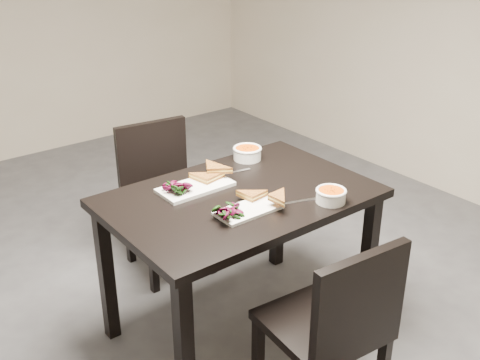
{
  "coord_description": "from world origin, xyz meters",
  "views": [
    {
      "loc": [
        -1.15,
        -2.34,
        1.91
      ],
      "look_at": [
        0.3,
        -0.47,
        0.82
      ],
      "focal_mm": 43.28,
      "sensor_mm": 36.0,
      "label": 1
    }
  ],
  "objects_px": {
    "soup_bowl_near": "(331,195)",
    "plate_far": "(196,187)",
    "soup_bowl_far": "(247,152)",
    "table": "(240,213)",
    "chair_near": "(336,324)",
    "chair_far": "(162,188)",
    "plate_near": "(248,210)"
  },
  "relations": [
    {
      "from": "soup_bowl_near",
      "to": "plate_far",
      "type": "xyz_separation_m",
      "value": [
        -0.4,
        0.48,
        -0.03
      ]
    },
    {
      "from": "soup_bowl_near",
      "to": "soup_bowl_far",
      "type": "xyz_separation_m",
      "value": [
        0.02,
        0.61,
        0.0
      ]
    },
    {
      "from": "table",
      "to": "soup_bowl_near",
      "type": "xyz_separation_m",
      "value": [
        0.27,
        -0.31,
        0.13
      ]
    },
    {
      "from": "chair_near",
      "to": "chair_far",
      "type": "height_order",
      "value": "same"
    },
    {
      "from": "plate_near",
      "to": "soup_bowl_far",
      "type": "distance_m",
      "value": 0.58
    },
    {
      "from": "chair_far",
      "to": "plate_near",
      "type": "relative_size",
      "value": 2.93
    },
    {
      "from": "chair_far",
      "to": "soup_bowl_near",
      "type": "bearing_deg",
      "value": -70.02
    },
    {
      "from": "plate_far",
      "to": "plate_near",
      "type": "bearing_deg",
      "value": -80.55
    },
    {
      "from": "plate_near",
      "to": "plate_far",
      "type": "bearing_deg",
      "value": 99.45
    },
    {
      "from": "soup_bowl_far",
      "to": "plate_far",
      "type": "bearing_deg",
      "value": -162.13
    },
    {
      "from": "chair_near",
      "to": "plate_far",
      "type": "distance_m",
      "value": 0.9
    },
    {
      "from": "soup_bowl_near",
      "to": "plate_far",
      "type": "distance_m",
      "value": 0.62
    },
    {
      "from": "table",
      "to": "soup_bowl_far",
      "type": "distance_m",
      "value": 0.44
    },
    {
      "from": "plate_near",
      "to": "soup_bowl_far",
      "type": "xyz_separation_m",
      "value": [
        0.36,
        0.46,
        0.03
      ]
    },
    {
      "from": "table",
      "to": "plate_near",
      "type": "bearing_deg",
      "value": -115.84
    },
    {
      "from": "chair_near",
      "to": "plate_near",
      "type": "xyz_separation_m",
      "value": [
        -0.0,
        0.53,
        0.27
      ]
    },
    {
      "from": "table",
      "to": "plate_near",
      "type": "relative_size",
      "value": 4.14
    },
    {
      "from": "table",
      "to": "soup_bowl_near",
      "type": "height_order",
      "value": "soup_bowl_near"
    },
    {
      "from": "chair_far",
      "to": "plate_near",
      "type": "height_order",
      "value": "chair_far"
    },
    {
      "from": "plate_near",
      "to": "soup_bowl_far",
      "type": "bearing_deg",
      "value": 51.92
    },
    {
      "from": "chair_near",
      "to": "soup_bowl_near",
      "type": "xyz_separation_m",
      "value": [
        0.34,
        0.38,
        0.3
      ]
    },
    {
      "from": "plate_far",
      "to": "chair_near",
      "type": "bearing_deg",
      "value": -86.13
    },
    {
      "from": "table",
      "to": "chair_far",
      "type": "relative_size",
      "value": 1.41
    },
    {
      "from": "plate_near",
      "to": "soup_bowl_near",
      "type": "distance_m",
      "value": 0.38
    },
    {
      "from": "soup_bowl_near",
      "to": "plate_far",
      "type": "height_order",
      "value": "soup_bowl_near"
    },
    {
      "from": "plate_near",
      "to": "soup_bowl_near",
      "type": "height_order",
      "value": "soup_bowl_near"
    },
    {
      "from": "plate_far",
      "to": "table",
      "type": "bearing_deg",
      "value": -52.41
    },
    {
      "from": "chair_near",
      "to": "plate_far",
      "type": "bearing_deg",
      "value": 99.07
    },
    {
      "from": "soup_bowl_far",
      "to": "chair_near",
      "type": "bearing_deg",
      "value": -109.74
    },
    {
      "from": "table",
      "to": "soup_bowl_near",
      "type": "bearing_deg",
      "value": -49.17
    },
    {
      "from": "plate_near",
      "to": "plate_far",
      "type": "xyz_separation_m",
      "value": [
        -0.05,
        0.33,
        0.0
      ]
    },
    {
      "from": "soup_bowl_far",
      "to": "table",
      "type": "bearing_deg",
      "value": -133.18
    }
  ]
}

